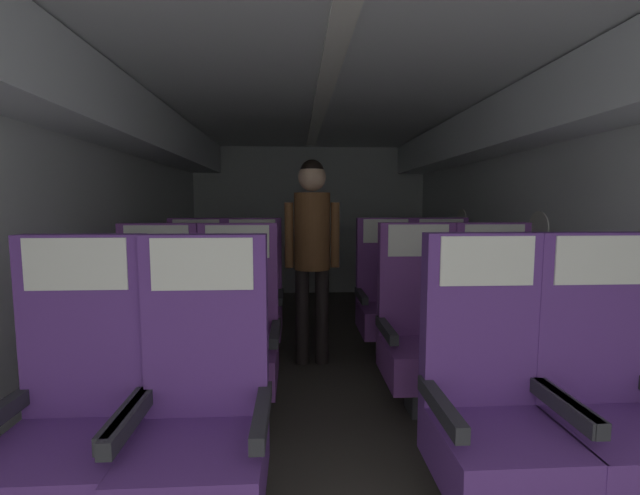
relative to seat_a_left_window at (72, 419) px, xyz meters
The scene contains 15 objects.
ground 1.90m from the seat_a_left_window, 55.54° to the left, with size 3.51×6.31×0.02m, color #3D3833.
fuselage_shell 2.31m from the seat_a_left_window, 59.37° to the left, with size 3.39×5.96×2.13m.
seat_a_left_window is the anchor object (origin of this frame).
seat_a_left_aisle 0.48m from the seat_a_left_window, ahead, with size 0.51×0.51×1.16m.
seat_a_right_aisle 2.07m from the seat_a_left_window, ahead, with size 0.51×0.51×1.16m.
seat_a_right_window 1.60m from the seat_a_left_window, ahead, with size 0.51×0.51×1.16m.
seat_b_left_window 0.96m from the seat_a_left_window, 90.32° to the left, with size 0.51×0.51×1.16m.
seat_b_left_aisle 1.06m from the seat_a_left_window, 62.93° to the left, with size 0.51×0.51×1.16m.
seat_b_right_aisle 2.29m from the seat_a_left_window, 24.37° to the left, with size 0.51×0.51×1.16m.
seat_b_right_window 1.87m from the seat_a_left_window, 30.95° to the left, with size 0.51×0.51×1.16m.
seat_c_left_window 1.93m from the seat_a_left_window, 89.73° to the left, with size 0.51×0.51×1.16m.
seat_c_left_aisle 1.98m from the seat_a_left_window, 76.13° to the left, with size 0.51×0.51×1.16m.
seat_c_right_aisle 2.84m from the seat_a_left_window, 42.72° to the left, with size 0.51×0.51×1.16m.
seat_c_right_window 2.49m from the seat_a_left_window, 50.02° to the left, with size 0.51×0.51×1.16m.
flight_attendant 2.06m from the seat_a_left_window, 61.12° to the left, with size 0.43×0.28×1.61m.
Camera 1 is at (-0.21, -0.12, 1.27)m, focal length 23.81 mm.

